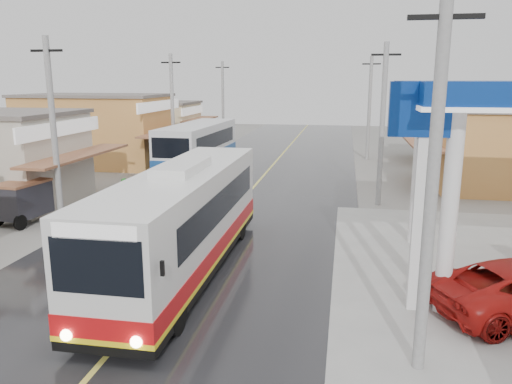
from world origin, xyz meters
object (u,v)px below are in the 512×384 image
(tricycle_near, at_px, (23,199))
(coach_bus, at_px, (184,220))
(cyclist, at_px, (128,206))
(second_bus, at_px, (198,147))

(tricycle_near, bearing_deg, coach_bus, -18.01)
(coach_bus, height_order, tricycle_near, coach_bus)
(cyclist, xyz_separation_m, tricycle_near, (-4.37, -1.20, 0.42))
(coach_bus, height_order, second_bus, coach_bus)
(cyclist, relative_size, tricycle_near, 0.76)
(coach_bus, bearing_deg, tricycle_near, 154.42)
(second_bus, height_order, cyclist, second_bus)
(second_bus, bearing_deg, tricycle_near, -105.10)
(second_bus, distance_m, tricycle_near, 13.87)
(second_bus, height_order, tricycle_near, second_bus)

